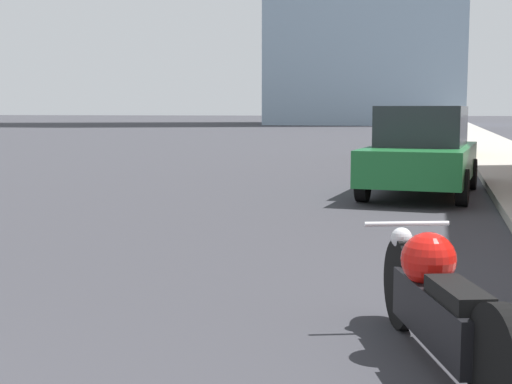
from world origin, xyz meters
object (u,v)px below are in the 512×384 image
at_px(parked_car_green, 422,152).
at_px(parked_car_white, 432,127).
at_px(motorcycle, 438,303).
at_px(parked_car_yellow, 437,133).

xyz_separation_m(parked_car_green, parked_car_white, (0.03, 20.58, -0.02)).
bearing_deg(parked_car_white, motorcycle, -90.47).
xyz_separation_m(parked_car_green, parked_car_yellow, (0.25, 10.48, 0.02)).
bearing_deg(parked_car_white, parked_car_yellow, -89.80).
relative_size(motorcycle, parked_car_green, 0.52).
xyz_separation_m(motorcycle, parked_car_white, (-0.29, 29.98, 0.40)).
height_order(parked_car_green, parked_car_white, parked_car_green).
xyz_separation_m(motorcycle, parked_car_green, (-0.32, 9.40, 0.42)).
distance_m(parked_car_green, parked_car_yellow, 10.49).
bearing_deg(motorcycle, parked_car_green, 73.39).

